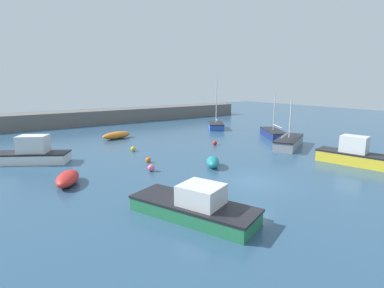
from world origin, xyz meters
TOP-DOWN VIEW (x-y plane):
  - ground_plane at (0.00, 0.00)m, footprint 120.00×120.00m
  - harbor_breakwater at (0.00, 33.46)m, footprint 53.33×3.98m
  - motorboat_with_cabin at (9.69, -1.74)m, footprint 3.01×6.33m
  - motorboat_grey_hull at (-10.93, 13.29)m, footprint 6.16×4.74m
  - rowboat_blue_near at (-9.75, 6.21)m, footprint 2.35×3.13m
  - sailboat_tall_mast at (12.26, 18.58)m, footprint 3.93×4.48m
  - sailboat_short_mast at (13.46, 9.71)m, footprint 4.18×5.31m
  - fishing_dinghy_green at (0.14, 4.13)m, footprint 2.01×2.26m
  - cabin_cruiser_white at (-5.92, -2.10)m, footprint 4.34×6.58m
  - open_tender_yellow at (-1.57, 19.34)m, footprint 3.70×1.94m
  - sailboat_twin_hulled at (10.64, 5.36)m, footprint 6.32×4.25m
  - mooring_buoy_orange at (-3.24, 8.10)m, footprint 0.41×0.41m
  - mooring_buoy_pink at (-4.18, 5.78)m, footprint 0.50×0.50m
  - mooring_buoy_red at (5.32, 10.26)m, footprint 0.44×0.44m
  - mooring_buoy_yellow at (-2.61, 12.44)m, footprint 0.44×0.44m

SIDE VIEW (x-z plane):
  - ground_plane at x=0.00m, z-range -0.20..0.00m
  - mooring_buoy_orange at x=-3.24m, z-range 0.00..0.41m
  - mooring_buoy_red at x=5.32m, z-range 0.00..0.44m
  - mooring_buoy_yellow at x=-2.61m, z-range 0.00..0.44m
  - mooring_buoy_pink at x=-4.18m, z-range 0.00..0.50m
  - rowboat_blue_near at x=-9.75m, z-range 0.00..0.79m
  - fishing_dinghy_green at x=0.14m, z-range 0.00..0.79m
  - open_tender_yellow at x=-1.57m, z-range 0.00..0.80m
  - sailboat_tall_mast at x=12.26m, z-range -3.06..3.99m
  - sailboat_short_mast at x=13.46m, z-range -1.99..2.93m
  - sailboat_twin_hulled at x=10.64m, z-range -1.78..2.80m
  - cabin_cruiser_white at x=-5.92m, z-range -0.27..1.41m
  - motorboat_with_cabin at x=9.69m, z-range -0.38..1.84m
  - motorboat_grey_hull at x=-10.93m, z-range -0.33..1.86m
  - harbor_breakwater at x=0.00m, z-range 0.00..2.05m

